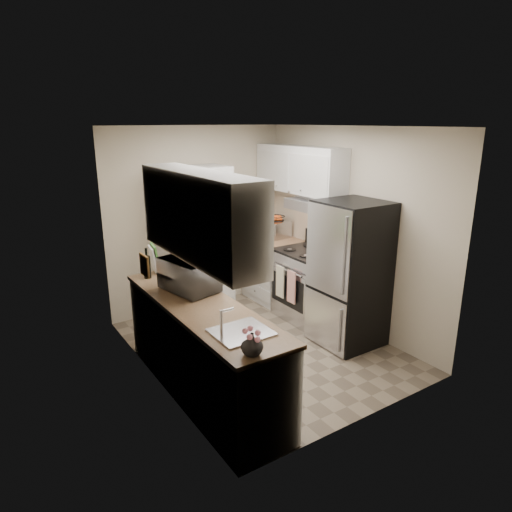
{
  "coord_description": "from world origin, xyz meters",
  "views": [
    {
      "loc": [
        -2.72,
        -4.0,
        2.56
      ],
      "look_at": [
        0.0,
        0.15,
        1.08
      ],
      "focal_mm": 32.0,
      "sensor_mm": 36.0,
      "label": 1
    }
  ],
  "objects_px": {
    "microwave": "(190,275)",
    "pantry_cabinet": "(195,243)",
    "electric_range": "(307,284)",
    "wine_bottle": "(147,264)",
    "toaster_oven": "(274,229)",
    "refrigerator": "(350,274)"
  },
  "relations": [
    {
      "from": "toaster_oven",
      "to": "refrigerator",
      "type": "bearing_deg",
      "value": -102.31
    },
    {
      "from": "refrigerator",
      "to": "microwave",
      "type": "xyz_separation_m",
      "value": [
        -1.85,
        0.37,
        0.23
      ]
    },
    {
      "from": "wine_bottle",
      "to": "pantry_cabinet",
      "type": "bearing_deg",
      "value": 39.32
    },
    {
      "from": "pantry_cabinet",
      "to": "wine_bottle",
      "type": "bearing_deg",
      "value": -140.68
    },
    {
      "from": "electric_range",
      "to": "refrigerator",
      "type": "distance_m",
      "value": 0.88
    },
    {
      "from": "wine_bottle",
      "to": "toaster_oven",
      "type": "xyz_separation_m",
      "value": [
        2.2,
        0.74,
        -0.03
      ]
    },
    {
      "from": "refrigerator",
      "to": "wine_bottle",
      "type": "distance_m",
      "value": 2.3
    },
    {
      "from": "electric_range",
      "to": "toaster_oven",
      "type": "xyz_separation_m",
      "value": [
        0.09,
        0.9,
        0.56
      ]
    },
    {
      "from": "pantry_cabinet",
      "to": "wine_bottle",
      "type": "height_order",
      "value": "pantry_cabinet"
    },
    {
      "from": "pantry_cabinet",
      "to": "refrigerator",
      "type": "distance_m",
      "value": 2.07
    },
    {
      "from": "refrigerator",
      "to": "electric_range",
      "type": "bearing_deg",
      "value": 87.52
    },
    {
      "from": "wine_bottle",
      "to": "toaster_oven",
      "type": "distance_m",
      "value": 2.32
    },
    {
      "from": "pantry_cabinet",
      "to": "electric_range",
      "type": "bearing_deg",
      "value": -38.22
    },
    {
      "from": "refrigerator",
      "to": "toaster_oven",
      "type": "height_order",
      "value": "refrigerator"
    },
    {
      "from": "electric_range",
      "to": "wine_bottle",
      "type": "bearing_deg",
      "value": 175.8
    },
    {
      "from": "toaster_oven",
      "to": "pantry_cabinet",
      "type": "bearing_deg",
      "value": 170.57
    },
    {
      "from": "microwave",
      "to": "wine_bottle",
      "type": "relative_size",
      "value": 1.9
    },
    {
      "from": "pantry_cabinet",
      "to": "refrigerator",
      "type": "bearing_deg",
      "value": -56.54
    },
    {
      "from": "pantry_cabinet",
      "to": "wine_bottle",
      "type": "distance_m",
      "value": 1.22
    },
    {
      "from": "microwave",
      "to": "pantry_cabinet",
      "type": "bearing_deg",
      "value": -40.23
    },
    {
      "from": "pantry_cabinet",
      "to": "electric_range",
      "type": "relative_size",
      "value": 1.77
    },
    {
      "from": "electric_range",
      "to": "toaster_oven",
      "type": "relative_size",
      "value": 2.67
    }
  ]
}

